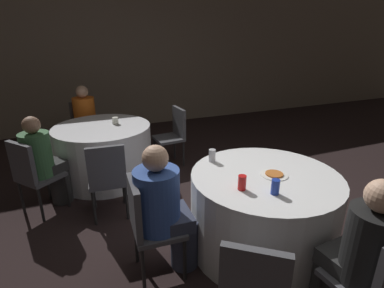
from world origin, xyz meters
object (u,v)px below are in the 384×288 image
Objects in this scene: pizza_plate_near at (274,174)px; table_near at (262,212)px; soda_can_red at (242,183)px; table_far at (104,152)px; chair_far_south at (107,175)px; person_green_jacket at (45,163)px; soda_can_silver at (212,155)px; chair_far_north at (85,123)px; chair_far_southwest at (32,172)px; person_black_shirt at (356,256)px; soda_can_blue at (275,187)px; person_blue_shirt at (165,210)px; chair_far_east at (174,131)px; person_orange_shirt at (87,122)px; chair_near_south at (378,279)px; chair_near_west at (147,220)px.

table_near is at bearing 155.06° from pizza_plate_near.
soda_can_red is (-0.40, -0.12, 0.05)m from pizza_plate_near.
table_far is 10.61× the size of soda_can_red.
chair_far_south is at bearing -94.29° from table_far.
soda_can_red is at bearing -156.45° from table_near.
person_green_jacket is 9.20× the size of soda_can_silver.
chair_far_south reaches higher than soda_can_silver.
soda_can_silver reaches higher than table_far.
table_near is 1.62m from chair_far_south.
soda_can_silver is at bearing 101.89° from chair_far_north.
person_green_jacket reaches higher than chair_far_southwest.
soda_can_blue is at bearing 104.17° from person_black_shirt.
chair_far_north is at bearing 120.42° from chair_far_southwest.
soda_can_silver is at bearing -61.55° from table_far.
person_blue_shirt reaches higher than chair_far_southwest.
chair_far_east reaches higher than table_near.
person_orange_shirt is 1.00× the size of person_blue_shirt.
chair_far_east is at bearing 89.95° from soda_can_blue.
chair_near_west is at bearing 131.35° from chair_near_south.
table_far is at bearing 119.91° from table_near.
person_blue_shirt is at bearing 175.66° from pizza_plate_near.
chair_far_south is (-0.08, -1.06, 0.15)m from table_far.
person_black_shirt is (-0.01, 0.16, 0.05)m from chair_near_south.
table_near is at bearing -60.09° from table_far.
chair_far_east is 2.03m from chair_far_southwest.
pizza_plate_near is (0.99, -0.07, 0.17)m from person_blue_shirt.
chair_far_east is at bearing 89.32° from chair_near_south.
chair_far_southwest is (-0.82, -0.67, 0.15)m from table_far.
chair_far_east is 7.23× the size of soda_can_red.
soda_can_blue is (0.79, -0.35, 0.22)m from person_blue_shirt.
chair_far_north is 2.87m from soda_can_silver.
person_black_shirt and person_blue_shirt have the same top height.
table_near is at bearing 12.46° from person_green_jacket.
chair_near_west is 1.66m from person_green_jacket.
soda_can_silver is at bearing 120.33° from chair_near_west.
table_near is 0.39m from pizza_plate_near.
soda_can_blue is at bearing -125.84° from pizza_plate_near.
table_far is 1.47× the size of chair_near_west.
chair_far_southwest is 0.76× the size of person_blue_shirt.
chair_far_east reaches higher than soda_can_blue.
chair_far_southwest is at bearing 145.21° from table_near.
soda_can_silver is (0.87, -1.61, 0.44)m from table_far.
table_near is 1.51× the size of chair_far_north.
chair_far_south is 0.76× the size of person_orange_shirt.
table_near is 1.19× the size of person_green_jacket.
chair_near_south is 7.23× the size of soda_can_red.
chair_near_west and chair_far_southwest have the same top height.
person_blue_shirt is 0.66m from soda_can_red.
chair_far_southwest is at bearing -90.00° from person_green_jacket.
chair_near_south and chair_far_south have the same top height.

